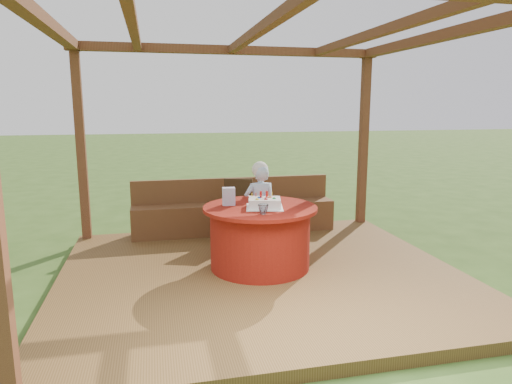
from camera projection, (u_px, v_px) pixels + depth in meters
ground at (261, 281)px, 5.27m from camera, size 60.00×60.00×0.00m
deck at (261, 276)px, 5.25m from camera, size 4.50×4.00×0.12m
pergola at (261, 66)px, 4.82m from camera, size 4.50×4.00×2.72m
bench at (234, 215)px, 6.84m from camera, size 3.00×0.42×0.80m
table at (260, 237)px, 5.31m from camera, size 1.32×1.32×0.73m
chair at (237, 207)px, 6.43m from camera, size 0.52×0.52×0.86m
elderly_woman at (260, 206)px, 5.91m from camera, size 0.42×0.29×1.17m
birthday_cake at (265, 203)px, 5.17m from camera, size 0.49×0.49×0.18m
gift_bag at (229, 196)px, 5.29m from camera, size 0.15×0.10×0.21m
drinking_glass at (263, 209)px, 4.86m from camera, size 0.15×0.15×0.11m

